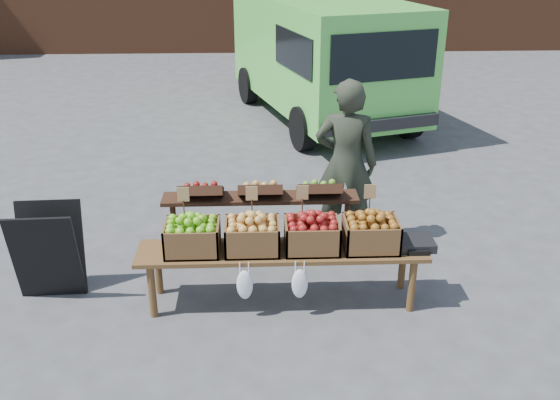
{
  "coord_description": "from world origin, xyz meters",
  "views": [
    {
      "loc": [
        0.19,
        -4.69,
        3.36
      ],
      "look_at": [
        0.41,
        0.92,
        0.85
      ],
      "focal_mm": 40.0,
      "sensor_mm": 36.0,
      "label": 1
    }
  ],
  "objects_px": {
    "delivery_van": "(323,60)",
    "chalkboard_sign": "(48,252)",
    "crate_red_apples": "(312,235)",
    "display_bench": "(282,276)",
    "crate_russet_pears": "(252,236)",
    "vendor": "(346,164)",
    "crate_green_apples": "(371,234)",
    "crate_golden_apples": "(192,238)",
    "back_table": "(261,221)",
    "weighing_scale": "(415,243)"
  },
  "relations": [
    {
      "from": "display_bench",
      "to": "crate_red_apples",
      "type": "bearing_deg",
      "value": 0.0
    },
    {
      "from": "crate_green_apples",
      "to": "crate_golden_apples",
      "type": "bearing_deg",
      "value": 180.0
    },
    {
      "from": "delivery_van",
      "to": "crate_red_apples",
      "type": "relative_size",
      "value": 9.73
    },
    {
      "from": "display_bench",
      "to": "crate_golden_apples",
      "type": "relative_size",
      "value": 5.4
    },
    {
      "from": "crate_golden_apples",
      "to": "weighing_scale",
      "type": "distance_m",
      "value": 2.08
    },
    {
      "from": "crate_red_apples",
      "to": "weighing_scale",
      "type": "bearing_deg",
      "value": 0.0
    },
    {
      "from": "delivery_van",
      "to": "vendor",
      "type": "xyz_separation_m",
      "value": [
        -0.24,
        -4.91,
        -0.15
      ]
    },
    {
      "from": "back_table",
      "to": "weighing_scale",
      "type": "distance_m",
      "value": 1.61
    },
    {
      "from": "delivery_van",
      "to": "crate_golden_apples",
      "type": "xyz_separation_m",
      "value": [
        -1.82,
        -6.13,
        -0.38
      ]
    },
    {
      "from": "back_table",
      "to": "weighing_scale",
      "type": "height_order",
      "value": "back_table"
    },
    {
      "from": "delivery_van",
      "to": "crate_red_apples",
      "type": "distance_m",
      "value": 6.18
    },
    {
      "from": "chalkboard_sign",
      "to": "crate_red_apples",
      "type": "bearing_deg",
      "value": -7.28
    },
    {
      "from": "vendor",
      "to": "weighing_scale",
      "type": "height_order",
      "value": "vendor"
    },
    {
      "from": "delivery_van",
      "to": "vendor",
      "type": "relative_size",
      "value": 2.58
    },
    {
      "from": "chalkboard_sign",
      "to": "crate_red_apples",
      "type": "relative_size",
      "value": 1.89
    },
    {
      "from": "vendor",
      "to": "display_bench",
      "type": "height_order",
      "value": "vendor"
    },
    {
      "from": "delivery_van",
      "to": "crate_russet_pears",
      "type": "distance_m",
      "value": 6.27
    },
    {
      "from": "crate_russet_pears",
      "to": "crate_red_apples",
      "type": "height_order",
      "value": "same"
    },
    {
      "from": "crate_russet_pears",
      "to": "crate_red_apples",
      "type": "relative_size",
      "value": 1.0
    },
    {
      "from": "display_bench",
      "to": "delivery_van",
      "type": "bearing_deg",
      "value": 80.81
    },
    {
      "from": "delivery_van",
      "to": "chalkboard_sign",
      "type": "height_order",
      "value": "delivery_van"
    },
    {
      "from": "weighing_scale",
      "to": "vendor",
      "type": "bearing_deg",
      "value": 112.32
    },
    {
      "from": "chalkboard_sign",
      "to": "display_bench",
      "type": "xyz_separation_m",
      "value": [
        2.23,
        -0.21,
        -0.19
      ]
    },
    {
      "from": "back_table",
      "to": "crate_russet_pears",
      "type": "relative_size",
      "value": 4.2
    },
    {
      "from": "delivery_van",
      "to": "chalkboard_sign",
      "type": "xyz_separation_m",
      "value": [
        -3.22,
        -5.91,
        -0.62
      ]
    },
    {
      "from": "crate_russet_pears",
      "to": "crate_red_apples",
      "type": "xyz_separation_m",
      "value": [
        0.55,
        0.0,
        0.0
      ]
    },
    {
      "from": "crate_russet_pears",
      "to": "crate_red_apples",
      "type": "distance_m",
      "value": 0.55
    },
    {
      "from": "crate_russet_pears",
      "to": "crate_green_apples",
      "type": "xyz_separation_m",
      "value": [
        1.1,
        0.0,
        0.0
      ]
    },
    {
      "from": "crate_red_apples",
      "to": "crate_green_apples",
      "type": "bearing_deg",
      "value": 0.0
    },
    {
      "from": "delivery_van",
      "to": "weighing_scale",
      "type": "distance_m",
      "value": 6.15
    },
    {
      "from": "delivery_van",
      "to": "vendor",
      "type": "distance_m",
      "value": 4.91
    },
    {
      "from": "back_table",
      "to": "crate_green_apples",
      "type": "distance_m",
      "value": 1.26
    },
    {
      "from": "chalkboard_sign",
      "to": "display_bench",
      "type": "relative_size",
      "value": 0.35
    },
    {
      "from": "crate_red_apples",
      "to": "crate_golden_apples",
      "type": "bearing_deg",
      "value": 180.0
    },
    {
      "from": "vendor",
      "to": "back_table",
      "type": "bearing_deg",
      "value": 39.39
    },
    {
      "from": "chalkboard_sign",
      "to": "back_table",
      "type": "height_order",
      "value": "back_table"
    },
    {
      "from": "delivery_van",
      "to": "crate_red_apples",
      "type": "height_order",
      "value": "delivery_van"
    },
    {
      "from": "display_bench",
      "to": "back_table",
      "type": "bearing_deg",
      "value": 104.98
    },
    {
      "from": "crate_red_apples",
      "to": "vendor",
      "type": "bearing_deg",
      "value": 68.83
    },
    {
      "from": "delivery_van",
      "to": "back_table",
      "type": "distance_m",
      "value": 5.57
    },
    {
      "from": "crate_russet_pears",
      "to": "weighing_scale",
      "type": "height_order",
      "value": "crate_russet_pears"
    },
    {
      "from": "chalkboard_sign",
      "to": "crate_red_apples",
      "type": "xyz_separation_m",
      "value": [
        2.51,
        -0.21,
        0.24
      ]
    },
    {
      "from": "display_bench",
      "to": "crate_russet_pears",
      "type": "xyz_separation_m",
      "value": [
        -0.28,
        0.0,
        0.42
      ]
    },
    {
      "from": "crate_golden_apples",
      "to": "crate_green_apples",
      "type": "xyz_separation_m",
      "value": [
        1.65,
        0.0,
        0.0
      ]
    },
    {
      "from": "display_bench",
      "to": "crate_green_apples",
      "type": "height_order",
      "value": "crate_green_apples"
    },
    {
      "from": "vendor",
      "to": "crate_green_apples",
      "type": "distance_m",
      "value": 1.25
    },
    {
      "from": "delivery_van",
      "to": "weighing_scale",
      "type": "xyz_separation_m",
      "value": [
        0.26,
        -6.13,
        -0.48
      ]
    },
    {
      "from": "weighing_scale",
      "to": "back_table",
      "type": "bearing_deg",
      "value": 153.48
    },
    {
      "from": "chalkboard_sign",
      "to": "crate_red_apples",
      "type": "distance_m",
      "value": 2.53
    },
    {
      "from": "crate_golden_apples",
      "to": "crate_russet_pears",
      "type": "distance_m",
      "value": 0.55
    }
  ]
}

